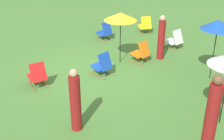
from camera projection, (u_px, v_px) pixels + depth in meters
ground_plane at (94, 70)px, 10.60m from camera, size 40.00×40.00×0.00m
deckchair_1 at (105, 32)px, 13.32m from camera, size 0.64×0.85×0.83m
deckchair_3 at (145, 26)px, 14.17m from camera, size 0.66×0.86×0.83m
deckchair_4 at (175, 40)px, 12.35m from camera, size 0.56×0.81×0.83m
deckchair_6 at (141, 53)px, 11.12m from camera, size 0.63×0.85×0.83m
deckchair_7 at (37, 76)px, 9.41m from camera, size 0.49×0.76×0.83m
deckchair_8 at (102, 65)px, 10.12m from camera, size 0.63×0.85×0.83m
umbrella_1 at (121, 17)px, 10.47m from camera, size 1.17×1.17×1.91m
umbrella_2 at (218, 25)px, 9.24m from camera, size 1.07×1.07×2.03m
person_0 at (212, 115)px, 6.50m from camera, size 0.40×0.40×1.89m
person_1 at (75, 102)px, 7.21m from camera, size 0.37×0.37×1.67m
person_2 at (161, 38)px, 11.20m from camera, size 0.33×0.33×1.71m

